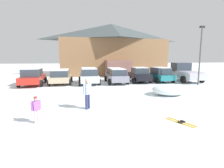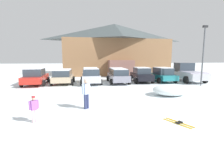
{
  "view_description": "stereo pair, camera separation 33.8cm",
  "coord_description": "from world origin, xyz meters",
  "px_view_note": "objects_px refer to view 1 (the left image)",
  "views": [
    {
      "loc": [
        -0.97,
        -3.59,
        2.8
      ],
      "look_at": [
        1.02,
        8.06,
        0.99
      ],
      "focal_mm": 28.0,
      "sensor_mm": 36.0,
      "label": 1
    },
    {
      "loc": [
        -0.63,
        -3.64,
        2.8
      ],
      "look_at": [
        1.02,
        8.06,
        0.99
      ],
      "focal_mm": 28.0,
      "sensor_mm": 36.0,
      "label": 2
    }
  ],
  "objects_px": {
    "ski_lodge": "(112,49)",
    "pair_of_skis": "(181,122)",
    "parked_silver_wagon": "(89,75)",
    "skier_adult_in_blue_parka": "(87,92)",
    "parked_grey_wagon": "(116,75)",
    "pickup_truck": "(184,73)",
    "lamp_post": "(200,53)",
    "skier_child_in_purple_jacket": "(36,108)",
    "parked_black_sedan": "(139,75)",
    "parked_teal_hatchback": "(160,74)",
    "parked_red_sedan": "(33,77)",
    "plowed_snow_pile": "(170,90)",
    "parked_beige_suv": "(61,76)"
  },
  "relations": [
    {
      "from": "ski_lodge",
      "to": "lamp_post",
      "type": "xyz_separation_m",
      "value": [
        6.54,
        -14.1,
        -0.97
      ]
    },
    {
      "from": "lamp_post",
      "to": "parked_grey_wagon",
      "type": "bearing_deg",
      "value": 158.36
    },
    {
      "from": "skier_adult_in_blue_parka",
      "to": "ski_lodge",
      "type": "bearing_deg",
      "value": 76.89
    },
    {
      "from": "skier_adult_in_blue_parka",
      "to": "plowed_snow_pile",
      "type": "height_order",
      "value": "skier_adult_in_blue_parka"
    },
    {
      "from": "parked_black_sedan",
      "to": "skier_adult_in_blue_parka",
      "type": "height_order",
      "value": "parked_black_sedan"
    },
    {
      "from": "ski_lodge",
      "to": "plowed_snow_pile",
      "type": "height_order",
      "value": "ski_lodge"
    },
    {
      "from": "parked_grey_wagon",
      "to": "pair_of_skis",
      "type": "bearing_deg",
      "value": -87.81
    },
    {
      "from": "parked_silver_wagon",
      "to": "skier_adult_in_blue_parka",
      "type": "xyz_separation_m",
      "value": [
        -0.44,
        -9.38,
        0.03
      ]
    },
    {
      "from": "parked_teal_hatchback",
      "to": "plowed_snow_pile",
      "type": "xyz_separation_m",
      "value": [
        -2.51,
        -7.12,
        -0.43
      ]
    },
    {
      "from": "ski_lodge",
      "to": "skier_adult_in_blue_parka",
      "type": "bearing_deg",
      "value": -103.11
    },
    {
      "from": "parked_beige_suv",
      "to": "parked_teal_hatchback",
      "type": "xyz_separation_m",
      "value": [
        11.18,
        0.01,
        -0.01
      ]
    },
    {
      "from": "parked_grey_wagon",
      "to": "pickup_truck",
      "type": "height_order",
      "value": "pickup_truck"
    },
    {
      "from": "pickup_truck",
      "to": "skier_child_in_purple_jacket",
      "type": "height_order",
      "value": "pickup_truck"
    },
    {
      "from": "ski_lodge",
      "to": "skier_child_in_purple_jacket",
      "type": "bearing_deg",
      "value": -107.46
    },
    {
      "from": "parked_red_sedan",
      "to": "parked_grey_wagon",
      "type": "bearing_deg",
      "value": 0.55
    },
    {
      "from": "parked_grey_wagon",
      "to": "skier_child_in_purple_jacket",
      "type": "relative_size",
      "value": 4.1
    },
    {
      "from": "parked_grey_wagon",
      "to": "parked_red_sedan",
      "type": "bearing_deg",
      "value": -179.45
    },
    {
      "from": "parked_teal_hatchback",
      "to": "skier_child_in_purple_jacket",
      "type": "height_order",
      "value": "parked_teal_hatchback"
    },
    {
      "from": "parked_beige_suv",
      "to": "parked_black_sedan",
      "type": "height_order",
      "value": "parked_black_sedan"
    },
    {
      "from": "parked_grey_wagon",
      "to": "skier_child_in_purple_jacket",
      "type": "xyz_separation_m",
      "value": [
        -5.67,
        -11.28,
        -0.22
      ]
    },
    {
      "from": "parked_black_sedan",
      "to": "skier_child_in_purple_jacket",
      "type": "relative_size",
      "value": 3.48
    },
    {
      "from": "parked_black_sedan",
      "to": "pair_of_skis",
      "type": "height_order",
      "value": "parked_black_sedan"
    },
    {
      "from": "skier_adult_in_blue_parka",
      "to": "lamp_post",
      "type": "relative_size",
      "value": 0.29
    },
    {
      "from": "ski_lodge",
      "to": "parked_silver_wagon",
      "type": "relative_size",
      "value": 3.9
    },
    {
      "from": "pickup_truck",
      "to": "lamp_post",
      "type": "height_order",
      "value": "lamp_post"
    },
    {
      "from": "parked_black_sedan",
      "to": "plowed_snow_pile",
      "type": "bearing_deg",
      "value": -90.03
    },
    {
      "from": "parked_grey_wagon",
      "to": "skier_adult_in_blue_parka",
      "type": "xyz_separation_m",
      "value": [
        -3.44,
        -9.53,
        0.06
      ]
    },
    {
      "from": "parked_red_sedan",
      "to": "skier_adult_in_blue_parka",
      "type": "distance_m",
      "value": 10.8
    },
    {
      "from": "plowed_snow_pile",
      "to": "skier_child_in_purple_jacket",
      "type": "bearing_deg",
      "value": -152.76
    },
    {
      "from": "parked_beige_suv",
      "to": "skier_adult_in_blue_parka",
      "type": "bearing_deg",
      "value": -75.55
    },
    {
      "from": "ski_lodge",
      "to": "pair_of_skis",
      "type": "relative_size",
      "value": 12.64
    },
    {
      "from": "parked_black_sedan",
      "to": "pickup_truck",
      "type": "xyz_separation_m",
      "value": [
        5.59,
        -0.01,
        0.14
      ]
    },
    {
      "from": "parked_grey_wagon",
      "to": "parked_black_sedan",
      "type": "xyz_separation_m",
      "value": [
        2.74,
        0.19,
        -0.03
      ]
    },
    {
      "from": "parked_silver_wagon",
      "to": "pickup_truck",
      "type": "distance_m",
      "value": 11.34
    },
    {
      "from": "lamp_post",
      "to": "parked_black_sedan",
      "type": "bearing_deg",
      "value": 147.22
    },
    {
      "from": "ski_lodge",
      "to": "parked_black_sedan",
      "type": "relative_size",
      "value": 4.29
    },
    {
      "from": "ski_lodge",
      "to": "parked_teal_hatchback",
      "type": "xyz_separation_m",
      "value": [
        3.91,
        -10.81,
        -3.39
      ]
    },
    {
      "from": "skier_adult_in_blue_parka",
      "to": "pair_of_skis",
      "type": "relative_size",
      "value": 1.21
    },
    {
      "from": "pair_of_skis",
      "to": "lamp_post",
      "type": "relative_size",
      "value": 0.24
    },
    {
      "from": "ski_lodge",
      "to": "parked_teal_hatchback",
      "type": "height_order",
      "value": "ski_lodge"
    },
    {
      "from": "parked_teal_hatchback",
      "to": "skier_adult_in_blue_parka",
      "type": "xyz_separation_m",
      "value": [
        -8.68,
        -9.7,
        0.11
      ]
    },
    {
      "from": "parked_teal_hatchback",
      "to": "pickup_truck",
      "type": "xyz_separation_m",
      "value": [
        3.09,
        0.01,
        0.16
      ]
    },
    {
      "from": "parked_red_sedan",
      "to": "parked_silver_wagon",
      "type": "height_order",
      "value": "parked_red_sedan"
    },
    {
      "from": "parked_black_sedan",
      "to": "skier_child_in_purple_jacket",
      "type": "height_order",
      "value": "parked_black_sedan"
    },
    {
      "from": "parked_teal_hatchback",
      "to": "plowed_snow_pile",
      "type": "relative_size",
      "value": 1.64
    },
    {
      "from": "skier_child_in_purple_jacket",
      "to": "pair_of_skis",
      "type": "distance_m",
      "value": 6.25
    },
    {
      "from": "skier_child_in_purple_jacket",
      "to": "plowed_snow_pile",
      "type": "bearing_deg",
      "value": 27.24
    },
    {
      "from": "parked_teal_hatchback",
      "to": "skier_adult_in_blue_parka",
      "type": "height_order",
      "value": "skier_adult_in_blue_parka"
    },
    {
      "from": "parked_red_sedan",
      "to": "parked_beige_suv",
      "type": "bearing_deg",
      "value": 5.0
    },
    {
      "from": "parked_black_sedan",
      "to": "ski_lodge",
      "type": "bearing_deg",
      "value": 97.4
    }
  ]
}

